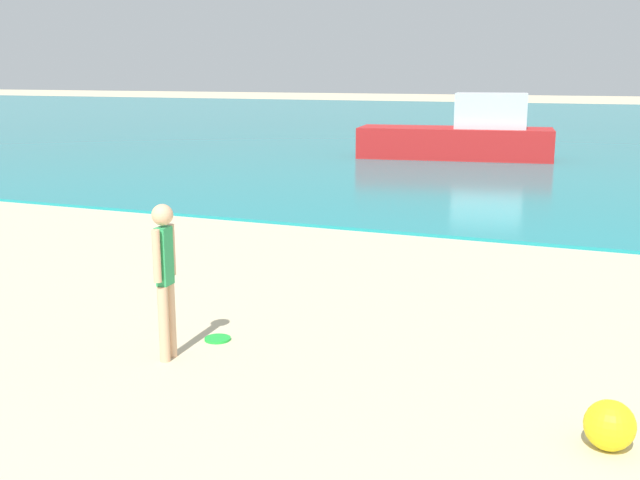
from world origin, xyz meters
name	(u,v)px	position (x,y,z in m)	size (l,w,h in m)	color
water	(588,126)	(0.00, 43.29, 0.03)	(160.00, 60.00, 0.06)	teal
person_standing	(165,272)	(-1.68, 6.74, 0.88)	(0.21, 0.36, 1.55)	#DDAD84
frisbee	(218,339)	(-1.51, 7.40, 0.01)	(0.28, 0.28, 0.03)	green
boat_near	(462,136)	(-2.77, 25.22, 0.78)	(6.36, 2.89, 2.08)	red
beach_ball	(610,425)	(2.42, 6.45, 0.19)	(0.38, 0.38, 0.38)	yellow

